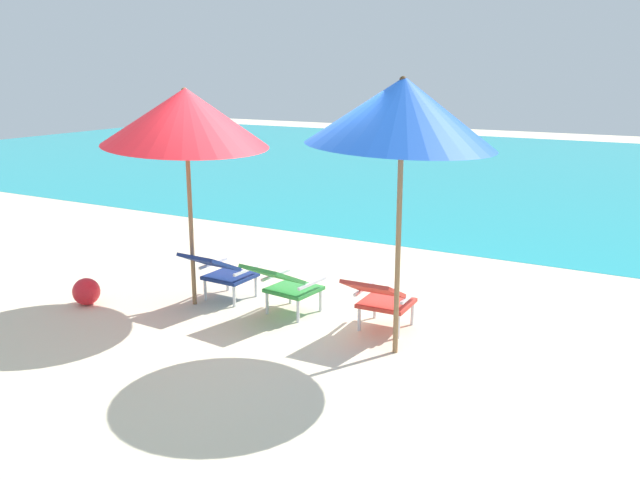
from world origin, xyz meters
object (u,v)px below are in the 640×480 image
lounge_chair_left (221,270)px  beach_ball (86,292)px  lounge_chair_right (380,297)px  beach_umbrella_left (186,117)px  lounge_chair_center (284,283)px  beach_umbrella_right (402,112)px

lounge_chair_left → beach_ball: lounge_chair_left is taller
lounge_chair_right → beach_ball: 3.49m
lounge_chair_right → beach_ball: (-3.37, -0.88, -0.24)m
lounge_chair_left → beach_umbrella_left: size_ratio=0.35×
lounge_chair_left → beach_umbrella_left: bearing=-142.2°
lounge_chair_center → beach_umbrella_left: (-1.15, -0.16, 1.77)m
beach_ball → lounge_chair_center: bearing=19.4°
lounge_chair_center → beach_ball: lounge_chair_center is taller
beach_umbrella_right → beach_ball: size_ratio=8.35×
lounge_chair_left → beach_umbrella_right: beach_umbrella_right is taller
lounge_chair_center → lounge_chair_left: bearing=177.6°
lounge_chair_left → lounge_chair_right: 2.02m
lounge_chair_left → beach_umbrella_left: (-0.25, -0.19, 1.77)m
lounge_chair_left → beach_umbrella_right: size_ratio=0.34×
lounge_chair_left → beach_ball: 1.60m
lounge_chair_center → beach_umbrella_right: (1.45, -0.28, 1.91)m
beach_umbrella_left → beach_ball: (-1.09, -0.63, -2.02)m
lounge_chair_left → lounge_chair_right: (2.02, 0.05, 0.00)m
beach_umbrella_left → beach_ball: size_ratio=8.00×
lounge_chair_center → beach_umbrella_left: size_ratio=0.36×
lounge_chair_left → beach_umbrella_right: (2.36, -0.31, 1.91)m
lounge_chair_right → beach_umbrella_right: 1.97m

